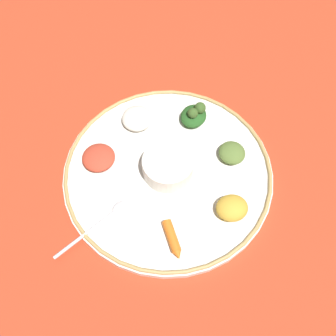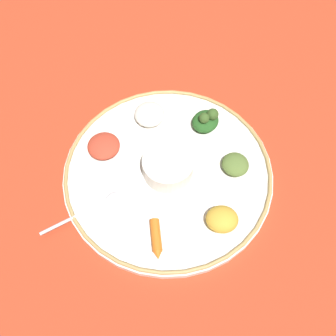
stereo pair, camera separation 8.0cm
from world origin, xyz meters
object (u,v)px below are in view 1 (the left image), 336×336
greens_pile (194,115)px  carrot_near_spoon (173,239)px  spoon (103,220)px  center_bowl (168,166)px

greens_pile → carrot_near_spoon: size_ratio=1.06×
spoon → greens_pile: (-0.22, -0.21, 0.02)m
center_bowl → greens_pile: (-0.08, -0.12, -0.01)m
center_bowl → greens_pile: bearing=-122.5°
center_bowl → greens_pile: greens_pile is taller
spoon → carrot_near_spoon: size_ratio=1.94×
center_bowl → spoon: (0.14, 0.09, -0.02)m
spoon → center_bowl: bearing=-147.7°
spoon → carrot_near_spoon: 0.14m
center_bowl → carrot_near_spoon: 0.15m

